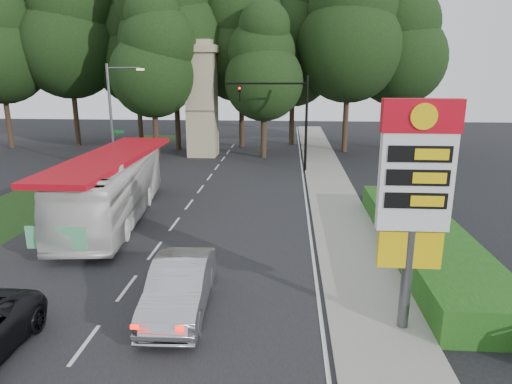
# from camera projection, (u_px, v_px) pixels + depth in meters

# --- Properties ---
(ground) EXTENTS (120.00, 120.00, 0.00)m
(ground) POSITION_uv_depth(u_px,v_px,m) (77.00, 356.00, 12.47)
(ground) COLOR black
(ground) RESTS_ON ground
(road_surface) EXTENTS (14.00, 80.00, 0.02)m
(road_surface) POSITION_uv_depth(u_px,v_px,m) (179.00, 218.00, 24.03)
(road_surface) COLOR black
(road_surface) RESTS_ON ground
(sidewalk_right) EXTENTS (3.00, 80.00, 0.12)m
(sidewalk_right) POSITION_uv_depth(u_px,v_px,m) (342.00, 221.00, 23.43)
(sidewalk_right) COLOR gray
(sidewalk_right) RESTS_ON ground
(grass_verge_left) EXTENTS (5.00, 50.00, 0.02)m
(grass_verge_left) POSITION_uv_depth(u_px,v_px,m) (60.00, 187.00, 30.46)
(grass_verge_left) COLOR #193814
(grass_verge_left) RESTS_ON ground
(hedge) EXTENTS (3.00, 14.00, 1.20)m
(hedge) POSITION_uv_depth(u_px,v_px,m) (425.00, 241.00, 19.24)
(hedge) COLOR #194B14
(hedge) RESTS_ON ground
(gas_station_pylon) EXTENTS (2.10, 0.45, 6.85)m
(gas_station_pylon) POSITION_uv_depth(u_px,v_px,m) (415.00, 187.00, 12.61)
(gas_station_pylon) COLOR #59595E
(gas_station_pylon) RESTS_ON ground
(traffic_signal_mast) EXTENTS (6.10, 0.35, 7.20)m
(traffic_signal_mast) POSITION_uv_depth(u_px,v_px,m) (289.00, 110.00, 33.99)
(traffic_signal_mast) COLOR black
(traffic_signal_mast) RESTS_ON ground
(streetlight_signs) EXTENTS (2.75, 0.98, 8.00)m
(streetlight_signs) POSITION_uv_depth(u_px,v_px,m) (114.00, 115.00, 33.00)
(streetlight_signs) COLOR #59595E
(streetlight_signs) RESTS_ON ground
(monument) EXTENTS (3.00, 3.00, 10.05)m
(monument) POSITION_uv_depth(u_px,v_px,m) (202.00, 99.00, 40.18)
(monument) COLOR tan
(monument) RESTS_ON ground
(tree_west_mid) EXTENTS (9.80, 9.80, 19.25)m
(tree_west_mid) POSITION_uv_depth(u_px,v_px,m) (67.00, 26.00, 44.25)
(tree_west_mid) COLOR #2D2116
(tree_west_mid) RESTS_ON ground
(tree_west_near) EXTENTS (8.40, 8.40, 16.50)m
(tree_west_near) POSITION_uv_depth(u_px,v_px,m) (135.00, 45.00, 46.20)
(tree_west_near) COLOR #2D2116
(tree_west_near) RESTS_ON ground
(tree_center_left) EXTENTS (10.08, 10.08, 19.80)m
(tree_center_left) POSITION_uv_depth(u_px,v_px,m) (173.00, 19.00, 41.48)
(tree_center_left) COLOR #2D2116
(tree_center_left) RESTS_ON ground
(tree_center_right) EXTENTS (9.24, 9.24, 18.15)m
(tree_center_right) POSITION_uv_depth(u_px,v_px,m) (241.00, 32.00, 43.26)
(tree_center_right) COLOR #2D2116
(tree_center_right) RESTS_ON ground
(tree_east_near) EXTENTS (8.12, 8.12, 15.95)m
(tree_east_near) POSITION_uv_depth(u_px,v_px,m) (293.00, 48.00, 45.19)
(tree_east_near) COLOR #2D2116
(tree_east_near) RESTS_ON ground
(tree_east_mid) EXTENTS (9.52, 9.52, 18.70)m
(tree_east_mid) POSITION_uv_depth(u_px,v_px,m) (350.00, 26.00, 40.56)
(tree_east_mid) COLOR #2D2116
(tree_east_mid) RESTS_ON ground
(tree_far_east) EXTENTS (8.68, 8.68, 17.05)m
(tree_far_east) POSITION_uv_depth(u_px,v_px,m) (401.00, 39.00, 42.41)
(tree_far_east) COLOR #2D2116
(tree_far_east) RESTS_ON ground
(tree_monument_left) EXTENTS (7.28, 7.28, 14.30)m
(tree_monument_left) POSITION_uv_depth(u_px,v_px,m) (152.00, 56.00, 38.57)
(tree_monument_left) COLOR #2D2116
(tree_monument_left) RESTS_ON ground
(tree_monument_right) EXTENTS (6.72, 6.72, 13.20)m
(tree_monument_right) POSITION_uv_depth(u_px,v_px,m) (264.00, 64.00, 38.57)
(tree_monument_right) COLOR #2D2116
(tree_monument_right) RESTS_ON ground
(transit_bus) EXTENTS (4.27, 12.50, 3.41)m
(transit_bus) POSITION_uv_depth(u_px,v_px,m) (113.00, 188.00, 23.45)
(transit_bus) COLOR white
(transit_bus) RESTS_ON ground
(sedan_silver) EXTENTS (2.00, 5.13, 1.66)m
(sedan_silver) POSITION_uv_depth(u_px,v_px,m) (180.00, 287.00, 14.67)
(sedan_silver) COLOR #A5A7AD
(sedan_silver) RESTS_ON ground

